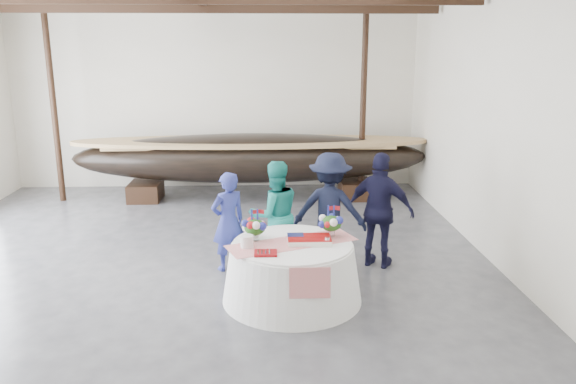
{
  "coord_description": "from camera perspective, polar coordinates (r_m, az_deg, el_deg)",
  "views": [
    {
      "loc": [
        1.25,
        -8.2,
        3.49
      ],
      "look_at": [
        1.6,
        0.57,
        1.21
      ],
      "focal_mm": 35.0,
      "sensor_mm": 36.0,
      "label": 1
    }
  ],
  "objects": [
    {
      "name": "longboat_display",
      "position": [
        13.12,
        -3.82,
        3.51
      ],
      "size": [
        8.24,
        1.65,
        1.55
      ],
      "color": "black",
      "rests_on": "ground"
    },
    {
      "name": "guest_man_right",
      "position": [
        9.12,
        9.34,
        -1.88
      ],
      "size": [
        1.19,
        0.93,
        1.88
      ],
      "primitive_type": "imported",
      "rotation": [
        0.0,
        0.0,
        2.64
      ],
      "color": "black",
      "rests_on": "ground"
    },
    {
      "name": "guest_woman_teal",
      "position": [
        8.99,
        -1.34,
        -2.34
      ],
      "size": [
        1.01,
        0.88,
        1.76
      ],
      "primitive_type": "imported",
      "rotation": [
        0.0,
        0.0,
        3.43
      ],
      "color": "teal",
      "rests_on": "ground"
    },
    {
      "name": "pavilion_structure",
      "position": [
        9.1,
        -10.71,
        17.53
      ],
      "size": [
        9.8,
        11.76,
        4.5
      ],
      "color": "black",
      "rests_on": "ground"
    },
    {
      "name": "wall_back",
      "position": [
        14.31,
        -7.43,
        9.46
      ],
      "size": [
        10.0,
        0.02,
        4.5
      ],
      "primitive_type": "cube",
      "color": "silver",
      "rests_on": "ground"
    },
    {
      "name": "guest_woman_blue",
      "position": [
        8.97,
        -6.09,
        -2.98
      ],
      "size": [
        0.7,
        0.63,
        1.61
      ],
      "primitive_type": "imported",
      "rotation": [
        0.0,
        0.0,
        3.69
      ],
      "color": "navy",
      "rests_on": "ground"
    },
    {
      "name": "guest_man_left",
      "position": [
        9.14,
        4.27,
        -1.77
      ],
      "size": [
        1.33,
        0.96,
        1.86
      ],
      "primitive_type": "imported",
      "rotation": [
        0.0,
        0.0,
        2.9
      ],
      "color": "black",
      "rests_on": "ground"
    },
    {
      "name": "floor",
      "position": [
        9.0,
        -10.23,
        -8.53
      ],
      "size": [
        10.0,
        12.0,
        0.01
      ],
      "primitive_type": "cube",
      "color": "#3D3D42",
      "rests_on": "ground"
    },
    {
      "name": "banquet_table",
      "position": [
        7.99,
        0.41,
        -8.06
      ],
      "size": [
        1.97,
        1.97,
        0.84
      ],
      "color": "white",
      "rests_on": "ground"
    },
    {
      "name": "wall_right",
      "position": [
        9.1,
        22.16,
        5.64
      ],
      "size": [
        0.02,
        12.0,
        4.5
      ],
      "primitive_type": "cube",
      "color": "silver",
      "rests_on": "ground"
    },
    {
      "name": "tabletop_items",
      "position": [
        7.9,
        0.29,
        -3.9
      ],
      "size": [
        1.9,
        1.2,
        0.4
      ],
      "color": "red",
      "rests_on": "banquet_table"
    }
  ]
}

